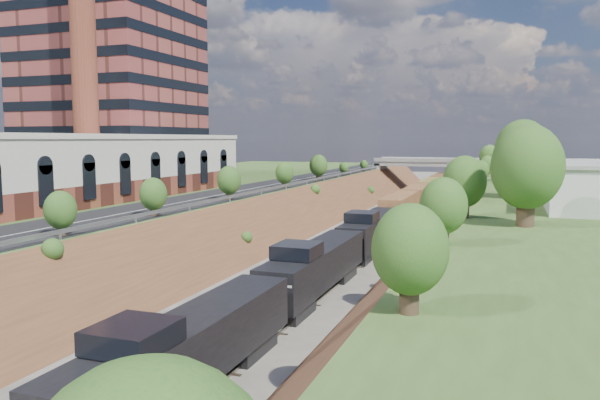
% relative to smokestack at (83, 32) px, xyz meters
% --- Properties ---
extents(platform_left, '(44.00, 180.00, 5.00)m').
position_rel_smokestack_xyz_m(platform_left, '(3.00, 4.00, -22.50)').
color(platform_left, '#3E5623').
rests_on(platform_left, ground).
extents(embankment_left, '(10.00, 180.00, 10.00)m').
position_rel_smokestack_xyz_m(embankment_left, '(25.00, 4.00, -25.00)').
color(embankment_left, brown).
rests_on(embankment_left, ground).
extents(embankment_right, '(10.00, 180.00, 10.00)m').
position_rel_smokestack_xyz_m(embankment_right, '(47.00, 4.00, -25.00)').
color(embankment_right, brown).
rests_on(embankment_right, ground).
extents(rail_left_track, '(1.58, 180.00, 0.18)m').
position_rel_smokestack_xyz_m(rail_left_track, '(33.40, 4.00, -24.91)').
color(rail_left_track, gray).
rests_on(rail_left_track, ground).
extents(rail_right_track, '(1.58, 180.00, 0.18)m').
position_rel_smokestack_xyz_m(rail_right_track, '(38.60, 4.00, -24.91)').
color(rail_right_track, gray).
rests_on(rail_right_track, ground).
extents(road, '(8.00, 180.00, 0.10)m').
position_rel_smokestack_xyz_m(road, '(20.50, 4.00, -19.95)').
color(road, black).
rests_on(road, platform_left).
extents(guardrail, '(0.10, 171.00, 0.70)m').
position_rel_smokestack_xyz_m(guardrail, '(24.60, 3.80, -19.45)').
color(guardrail, '#99999E').
rests_on(guardrail, platform_left).
extents(commercial_building, '(14.30, 62.30, 7.00)m').
position_rel_smokestack_xyz_m(commercial_building, '(8.00, -18.00, -16.49)').
color(commercial_building, brown).
rests_on(commercial_building, platform_left).
extents(highrise_tower, '(22.00, 22.00, 53.90)m').
position_rel_smokestack_xyz_m(highrise_tower, '(-8.00, 16.00, 7.88)').
color(highrise_tower, brown).
rests_on(highrise_tower, platform_left).
extents(smokestack, '(3.20, 3.20, 40.00)m').
position_rel_smokestack_xyz_m(smokestack, '(0.00, 0.00, 0.00)').
color(smokestack, brown).
rests_on(smokestack, platform_left).
extents(overpass, '(24.50, 8.30, 7.40)m').
position_rel_smokestack_xyz_m(overpass, '(36.00, 66.00, -20.08)').
color(overpass, gray).
rests_on(overpass, ground).
extents(white_building_near, '(9.00, 12.00, 4.00)m').
position_rel_smokestack_xyz_m(white_building_near, '(59.50, -4.00, -18.00)').
color(white_building_near, silver).
rests_on(white_building_near, platform_right).
extents(white_building_far, '(8.00, 10.00, 3.60)m').
position_rel_smokestack_xyz_m(white_building_far, '(59.00, 18.00, -18.20)').
color(white_building_far, silver).
rests_on(white_building_far, platform_right).
extents(tree_right_large, '(5.25, 5.25, 7.61)m').
position_rel_smokestack_xyz_m(tree_right_large, '(53.00, -16.00, -15.62)').
color(tree_right_large, '#473323').
rests_on(tree_right_large, platform_right).
extents(tree_left_crest, '(2.45, 2.45, 3.55)m').
position_rel_smokestack_xyz_m(tree_left_crest, '(24.20, -36.00, -17.96)').
color(tree_left_crest, '#473323').
rests_on(tree_left_crest, platform_left).
extents(freight_train, '(2.85, 115.22, 4.55)m').
position_rel_smokestack_xyz_m(freight_train, '(38.60, 11.06, -22.55)').
color(freight_train, black).
rests_on(freight_train, ground).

